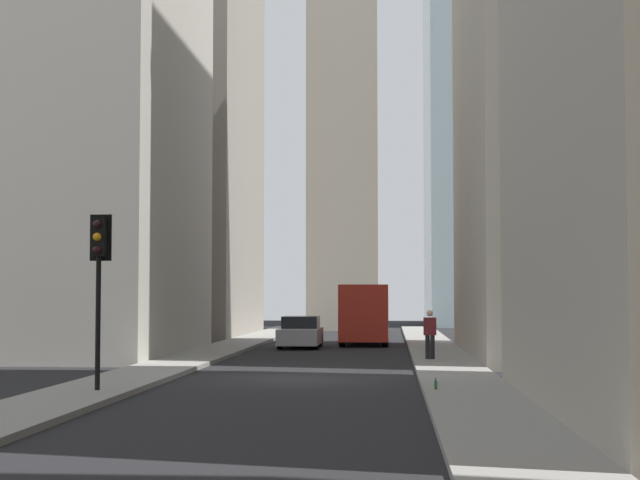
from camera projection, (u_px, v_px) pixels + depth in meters
The scene contains 11 objects.
ground_plane at pixel (297, 378), 29.09m from camera, with size 135.00×135.00×0.00m, color black.
sidewalk_right at pixel (140, 375), 29.41m from camera, with size 90.00×2.20×0.14m, color gray.
sidewalk_left at pixel (457, 377), 28.79m from camera, with size 90.00×2.20×0.14m, color gray.
building_right_far at pixel (163, 116), 60.13m from camera, with size 15.36×10.00×25.60m.
building_right_midfar at pixel (60, 104), 41.31m from camera, with size 13.82×10.00×20.07m.
church_spire at pixel (343, 35), 71.19m from camera, with size 5.25×5.25×38.87m.
delivery_truck at pixel (365, 314), 49.41m from camera, with size 6.46×2.25×2.84m.
sedan_silver at pixel (301, 333), 46.22m from camera, with size 4.30×1.78×1.42m.
traffic_light_foreground at pixel (99, 260), 24.18m from camera, with size 0.43×0.52×4.12m.
pedestrian at pixel (430, 332), 35.82m from camera, with size 0.26×0.44×1.70m.
discarded_bottle at pixel (436, 385), 24.21m from camera, with size 0.07×0.07×0.27m.
Camera 1 is at (-29.15, -2.65, 2.34)m, focal length 57.84 mm.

